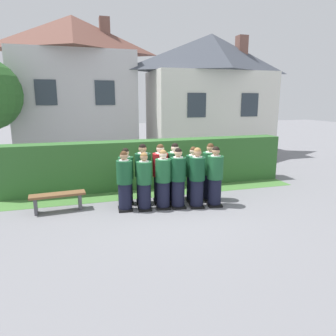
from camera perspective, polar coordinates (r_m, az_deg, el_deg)
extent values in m
plane|color=slate|center=(8.49, 0.50, -7.30)|extent=(60.00, 60.00, 0.00)
cylinder|color=black|center=(8.28, -7.95, -5.27)|extent=(0.35, 0.35, 0.73)
cube|color=black|center=(8.39, -7.88, -7.49)|extent=(0.40, 0.48, 0.05)
cylinder|color=#19512D|center=(8.10, -8.10, -0.74)|extent=(0.42, 0.42, 0.61)
cylinder|color=white|center=(8.03, -8.17, 1.40)|extent=(0.26, 0.26, 0.03)
cube|color=gold|center=(8.26, -8.23, 0.38)|extent=(0.04, 0.01, 0.27)
sphere|color=tan|center=(8.01, -8.19, 2.23)|extent=(0.21, 0.21, 0.21)
sphere|color=#472D19|center=(8.00, -8.20, 2.49)|extent=(0.19, 0.19, 0.19)
cylinder|color=black|center=(8.27, -4.36, -5.27)|extent=(0.34, 0.34, 0.71)
cube|color=black|center=(8.38, -4.32, -7.42)|extent=(0.40, 0.48, 0.05)
cylinder|color=#1E5B33|center=(8.10, -4.43, -0.88)|extent=(0.40, 0.40, 0.59)
cylinder|color=white|center=(8.03, -4.47, 1.19)|extent=(0.25, 0.25, 0.03)
cube|color=gold|center=(8.26, -4.59, 0.22)|extent=(0.04, 0.02, 0.26)
sphere|color=tan|center=(8.01, -4.48, 2.00)|extent=(0.20, 0.20, 0.20)
sphere|color=olive|center=(8.01, -4.49, 2.25)|extent=(0.19, 0.19, 0.19)
cube|color=white|center=(8.37, -4.62, -1.06)|extent=(0.15, 0.02, 0.20)
cylinder|color=black|center=(8.36, -0.89, -4.96)|extent=(0.35, 0.35, 0.74)
cube|color=black|center=(8.47, -0.88, -7.17)|extent=(0.44, 0.51, 0.05)
cylinder|color=#1E5B33|center=(8.18, -0.91, -0.46)|extent=(0.42, 0.42, 0.61)
cylinder|color=white|center=(8.12, -0.92, 1.66)|extent=(0.26, 0.26, 0.03)
cube|color=#236038|center=(8.35, -1.05, 0.65)|extent=(0.04, 0.02, 0.27)
sphere|color=beige|center=(8.10, -0.92, 2.49)|extent=(0.21, 0.21, 0.21)
sphere|color=olive|center=(8.09, -0.92, 2.74)|extent=(0.19, 0.19, 0.19)
cube|color=white|center=(8.46, -1.09, -0.66)|extent=(0.15, 0.03, 0.20)
cylinder|color=black|center=(8.42, 1.85, -4.77)|extent=(0.36, 0.36, 0.75)
cube|color=black|center=(8.53, 1.83, -7.02)|extent=(0.43, 0.51, 0.05)
cylinder|color=#144728|center=(8.24, 1.88, -0.19)|extent=(0.43, 0.43, 0.62)
cylinder|color=white|center=(8.18, 1.90, 1.97)|extent=(0.26, 0.26, 0.03)
cube|color=gold|center=(8.41, 1.60, 0.93)|extent=(0.04, 0.02, 0.27)
sphere|color=tan|center=(8.16, 1.91, 2.81)|extent=(0.21, 0.21, 0.21)
sphere|color=black|center=(8.15, 1.91, 3.07)|extent=(0.20, 0.20, 0.20)
cylinder|color=black|center=(8.49, 5.32, -4.67)|extent=(0.36, 0.36, 0.76)
cube|color=black|center=(8.60, 5.27, -6.91)|extent=(0.46, 0.53, 0.05)
cylinder|color=#144728|center=(8.31, 5.42, -0.12)|extent=(0.43, 0.43, 0.62)
cylinder|color=white|center=(8.25, 5.46, 2.03)|extent=(0.26, 0.26, 0.03)
cube|color=#236038|center=(8.48, 5.17, 1.01)|extent=(0.04, 0.02, 0.27)
sphere|color=tan|center=(8.22, 5.48, 2.87)|extent=(0.21, 0.21, 0.21)
sphere|color=olive|center=(8.22, 5.49, 3.12)|extent=(0.20, 0.20, 0.20)
cylinder|color=black|center=(8.64, 8.59, -4.41)|extent=(0.37, 0.37, 0.76)
cube|color=black|center=(8.75, 8.52, -6.64)|extent=(0.47, 0.54, 0.05)
cylinder|color=#1E5B33|center=(8.47, 8.75, 0.11)|extent=(0.43, 0.43, 0.63)
cylinder|color=white|center=(8.41, 8.82, 2.24)|extent=(0.27, 0.27, 0.03)
cube|color=gold|center=(8.64, 8.45, 1.22)|extent=(0.04, 0.02, 0.28)
sphere|color=tan|center=(8.38, 8.85, 3.06)|extent=(0.22, 0.22, 0.22)
sphere|color=black|center=(8.38, 8.86, 3.32)|extent=(0.20, 0.20, 0.20)
cube|color=white|center=(8.75, 8.30, -0.11)|extent=(0.15, 0.04, 0.20)
cylinder|color=black|center=(8.77, -7.68, -4.23)|extent=(0.35, 0.35, 0.73)
cube|color=black|center=(8.87, -7.62, -6.35)|extent=(0.42, 0.50, 0.05)
cylinder|color=#1E5B33|center=(8.60, -7.81, 0.04)|extent=(0.41, 0.41, 0.61)
cylinder|color=white|center=(8.54, -7.87, 2.05)|extent=(0.26, 0.26, 0.03)
cube|color=#236038|center=(8.77, -7.87, 1.09)|extent=(0.04, 0.02, 0.27)
sphere|color=tan|center=(8.52, -7.90, 2.84)|extent=(0.21, 0.21, 0.21)
sphere|color=black|center=(8.51, -7.90, 3.08)|extent=(0.19, 0.19, 0.19)
cylinder|color=black|center=(8.75, -4.59, -4.02)|extent=(0.37, 0.37, 0.78)
cube|color=black|center=(8.87, -4.55, -6.29)|extent=(0.46, 0.54, 0.05)
cylinder|color=#144728|center=(8.58, -4.68, 0.57)|extent=(0.44, 0.44, 0.65)
cylinder|color=white|center=(8.52, -4.72, 2.73)|extent=(0.27, 0.27, 0.03)
cube|color=navy|center=(8.76, -4.78, 1.68)|extent=(0.04, 0.02, 0.28)
sphere|color=tan|center=(8.50, -4.73, 3.57)|extent=(0.22, 0.22, 0.22)
sphere|color=black|center=(8.49, -4.74, 3.83)|extent=(0.20, 0.20, 0.20)
cylinder|color=black|center=(8.81, -1.40, -3.90)|extent=(0.37, 0.37, 0.78)
cube|color=black|center=(8.92, -1.39, -6.14)|extent=(0.46, 0.54, 0.05)
cylinder|color=#AD191E|center=(8.63, -1.43, 0.61)|extent=(0.44, 0.44, 0.64)
cylinder|color=white|center=(8.57, -1.44, 2.74)|extent=(0.27, 0.27, 0.03)
cube|color=gold|center=(8.81, -1.57, 1.70)|extent=(0.04, 0.02, 0.28)
sphere|color=beige|center=(8.55, -1.45, 3.56)|extent=(0.22, 0.22, 0.22)
sphere|color=#472D19|center=(8.54, -1.45, 3.81)|extent=(0.20, 0.20, 0.20)
cylinder|color=black|center=(8.91, 1.26, -3.69)|extent=(0.37, 0.37, 0.78)
cube|color=black|center=(9.02, 1.25, -5.92)|extent=(0.44, 0.52, 0.05)
cylinder|color=#1E5B33|center=(8.74, 1.28, 0.80)|extent=(0.44, 0.44, 0.65)
cylinder|color=white|center=(8.67, 1.29, 2.92)|extent=(0.27, 0.27, 0.03)
cube|color=navy|center=(8.91, 1.00, 1.88)|extent=(0.04, 0.02, 0.28)
sphere|color=beige|center=(8.65, 1.29, 3.74)|extent=(0.22, 0.22, 0.22)
sphere|color=black|center=(8.65, 1.29, 3.99)|extent=(0.20, 0.20, 0.20)
cube|color=white|center=(9.02, 0.91, 0.56)|extent=(0.15, 0.02, 0.20)
cylinder|color=black|center=(8.98, 4.58, -3.76)|extent=(0.35, 0.35, 0.73)
cube|color=black|center=(9.08, 4.55, -5.82)|extent=(0.39, 0.47, 0.05)
cylinder|color=#144728|center=(8.82, 4.66, 0.39)|extent=(0.41, 0.41, 0.60)
cylinder|color=white|center=(8.76, 4.70, 2.35)|extent=(0.26, 0.26, 0.03)
cube|color=gold|center=(8.98, 4.29, 1.40)|extent=(0.04, 0.01, 0.27)
sphere|color=beige|center=(8.74, 4.71, 3.12)|extent=(0.21, 0.21, 0.21)
sphere|color=#472D19|center=(8.73, 4.71, 3.35)|extent=(0.19, 0.19, 0.19)
cube|color=white|center=(9.09, 4.14, 0.18)|extent=(0.15, 0.02, 0.20)
cylinder|color=black|center=(9.12, 7.65, -3.45)|extent=(0.37, 0.37, 0.77)
cube|color=black|center=(9.23, 7.59, -5.60)|extent=(0.42, 0.51, 0.05)
cylinder|color=#1E5B33|center=(8.95, 7.78, 0.87)|extent=(0.44, 0.44, 0.64)
cylinder|color=white|center=(8.89, 7.84, 2.91)|extent=(0.27, 0.27, 0.03)
cube|color=navy|center=(9.12, 7.37, 1.92)|extent=(0.04, 0.01, 0.28)
sphere|color=tan|center=(8.87, 7.87, 3.70)|extent=(0.22, 0.22, 0.22)
sphere|color=#472D19|center=(8.87, 7.87, 3.94)|extent=(0.20, 0.20, 0.20)
cube|color=#33662D|center=(10.34, -3.10, 0.84)|extent=(9.31, 0.70, 1.57)
cube|color=silver|center=(16.56, -16.53, 10.97)|extent=(5.65, 3.53, 5.13)
pyramid|color=brown|center=(16.84, -17.31, 22.63)|extent=(5.99, 3.74, 1.70)
cube|color=brown|center=(16.94, -11.61, 23.15)|extent=(0.50, 0.50, 1.53)
cube|color=#2D3842|center=(14.82, -21.67, 12.86)|extent=(0.90, 0.04, 1.10)
cube|color=#2D3842|center=(14.84, -11.58, 13.47)|extent=(0.90, 0.04, 1.10)
cube|color=silver|center=(16.43, 7.70, 9.79)|extent=(6.08, 3.15, 4.23)
pyramid|color=#424751|center=(16.57, 8.02, 20.31)|extent=(6.45, 3.34, 1.82)
cube|color=brown|center=(17.33, 13.40, 20.06)|extent=(0.50, 0.50, 1.64)
cube|color=#2D3842|center=(14.41, 5.33, 11.49)|extent=(0.90, 0.04, 1.10)
cube|color=#2D3842|center=(15.64, 14.87, 11.22)|extent=(0.90, 0.04, 1.10)
cube|color=brown|center=(8.59, -19.76, -4.67)|extent=(1.43, 0.48, 0.06)
cube|color=#4C4C51|center=(8.67, -23.29, -6.47)|extent=(0.11, 0.33, 0.42)
cube|color=#4C4C51|center=(8.68, -16.00, -5.88)|extent=(0.11, 0.33, 0.42)
cube|color=#477A38|center=(9.78, -1.94, -4.57)|extent=(9.31, 0.90, 0.01)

